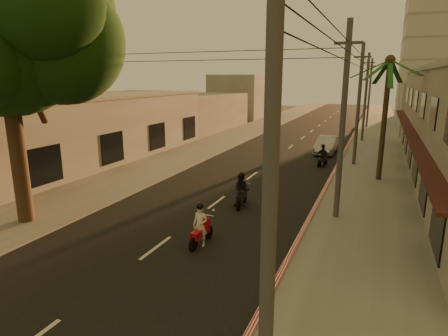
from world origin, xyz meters
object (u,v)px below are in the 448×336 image
at_px(scooter_mid_b, 323,156).
at_px(parked_car, 327,145).
at_px(broadleaf_tree, 11,30).
at_px(scooter_red, 201,227).
at_px(palm_tree, 390,67).
at_px(scooter_mid_a, 242,191).
at_px(scooter_far_a, 273,153).

xyz_separation_m(scooter_mid_b, parked_car, (-0.39, 5.32, -0.03)).
height_order(broadleaf_tree, scooter_red, broadleaf_tree).
relative_size(scooter_red, parked_car, 0.40).
xyz_separation_m(palm_tree, scooter_red, (-6.48, -13.07, -6.36)).
relative_size(scooter_red, scooter_mid_a, 0.96).
bearing_deg(scooter_mid_b, scooter_far_a, -159.82).
height_order(scooter_mid_b, parked_car, scooter_mid_b).
bearing_deg(scooter_mid_a, scooter_mid_b, 70.91).
bearing_deg(palm_tree, scooter_red, -116.35).
relative_size(broadleaf_tree, scooter_red, 6.56).
bearing_deg(scooter_mid_a, parked_car, 76.45).
relative_size(broadleaf_tree, scooter_mid_a, 6.31).
xyz_separation_m(scooter_far_a, parked_car, (3.34, 5.69, -0.08)).
bearing_deg(scooter_mid_a, broadleaf_tree, -150.77).
xyz_separation_m(broadleaf_tree, scooter_far_a, (6.89, 16.28, -7.64)).
height_order(scooter_red, parked_car, scooter_red).
height_order(palm_tree, scooter_mid_b, palm_tree).
xyz_separation_m(palm_tree, scooter_mid_a, (-6.53, -8.14, -6.30)).
xyz_separation_m(scooter_red, parked_car, (2.10, 21.18, -0.04)).
height_order(broadleaf_tree, palm_tree, broadleaf_tree).
bearing_deg(scooter_mid_a, scooter_far_a, 90.45).
bearing_deg(parked_car, scooter_mid_a, -95.83).
distance_m(scooter_mid_b, scooter_far_a, 3.75).
bearing_deg(broadleaf_tree, scooter_far_a, 67.07).
distance_m(scooter_mid_a, scooter_mid_b, 11.22).
distance_m(broadleaf_tree, scooter_mid_b, 21.19).
distance_m(broadleaf_tree, palm_tree, 20.18).
bearing_deg(scooter_far_a, broadleaf_tree, -109.85).
bearing_deg(broadleaf_tree, scooter_mid_b, 57.46).
distance_m(scooter_mid_b, parked_car, 5.33).
bearing_deg(broadleaf_tree, parked_car, 65.03).
distance_m(palm_tree, parked_car, 11.22).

